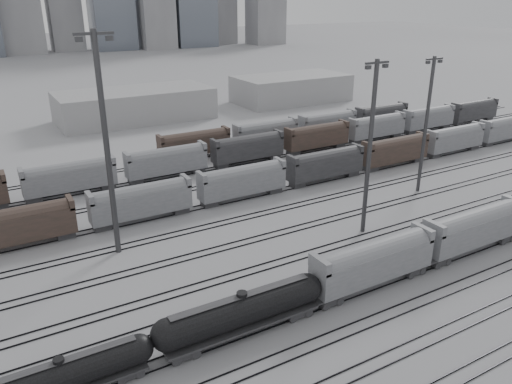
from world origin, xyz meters
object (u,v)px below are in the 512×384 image
tank_car_a (61,377)px  hopper_car_b (474,227)px  light_mast_c (370,145)px  hopper_car_a (373,260)px  tank_car_b (242,311)px

tank_car_a → hopper_car_b: hopper_car_b is taller
hopper_car_b → light_mast_c: 16.90m
hopper_car_a → light_mast_c: bearing=52.2°
tank_car_a → hopper_car_b: size_ratio=0.98×
hopper_car_a → light_mast_c: (9.02, 11.64, 9.18)m
hopper_car_b → tank_car_b: bearing=180.0°
tank_car_a → light_mast_c: light_mast_c is taller
tank_car_b → light_mast_c: bearing=24.2°
hopper_car_a → hopper_car_b: (17.17, -0.00, 0.02)m
tank_car_a → hopper_car_a: (33.78, 0.00, 1.27)m
hopper_car_b → light_mast_c: bearing=125.0°
hopper_car_b → tank_car_a: bearing=180.0°
tank_car_b → hopper_car_b: size_ratio=1.16×
hopper_car_b → hopper_car_a: bearing=180.0°
tank_car_b → hopper_car_b: 34.05m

